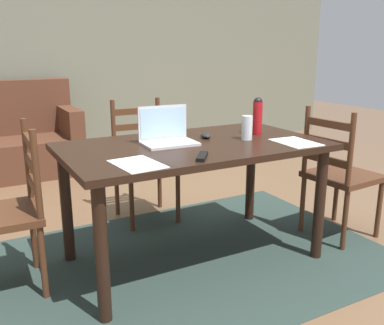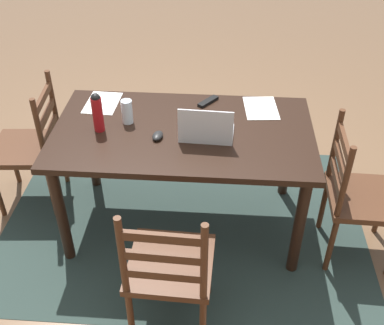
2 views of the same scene
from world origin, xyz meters
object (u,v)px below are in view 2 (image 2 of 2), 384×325
Objects in this scene: dining_table at (183,143)px; chair_right_near at (30,147)px; tv_remote at (208,101)px; water_bottle at (97,112)px; chair_far_head at (169,268)px; laptop at (206,130)px; chair_left_far at (359,196)px; drinking_glass at (127,112)px; computer_mouse at (158,136)px.

dining_table is 1.13m from chair_right_near.
water_bottle is at bearing -112.25° from tv_remote.
chair_far_head is 0.84m from laptop.
chair_left_far is (-2.18, 0.37, 0.00)m from chair_right_near.
chair_left_far is 1.02m from laptop.
tv_remote is (0.95, -0.52, 0.32)m from chair_left_far.
dining_table is 0.38m from tv_remote.
chair_far_head is 1.22m from tv_remote.
chair_left_far is at bearing 170.40° from drinking_glass.
computer_mouse is (0.14, 0.10, 0.11)m from dining_table.
dining_table is 0.23m from laptop.
chair_right_near and chair_far_head have the same top height.
computer_mouse is 0.59× the size of tv_remote.
chair_far_head is 1.27m from chair_left_far.
chair_left_far is 5.59× the size of tv_remote.
laptop is 2.15× the size of drinking_glass.
chair_left_far is at bearing 8.51° from tv_remote.
computer_mouse is at bearing -85.14° from tv_remote.
computer_mouse is (1.23, -0.08, 0.33)m from chair_left_far.
chair_far_head is at bearing 111.54° from drinking_glass.
laptop is at bearing 150.80° from dining_table.
tv_remote is (0.01, -0.42, -0.05)m from laptop.
tv_remote is at bearing -28.81° from chair_left_far.
dining_table is 4.86× the size of laptop.
dining_table is 0.40m from drinking_glass.
water_bottle is at bearing -3.83° from laptop.
tv_remote is at bearing -149.58° from water_bottle.
laptop reaches higher than drinking_glass.
water_bottle is 0.39m from computer_mouse.
chair_far_head is 3.78× the size of water_bottle.
laptop is 0.66m from water_bottle.
computer_mouse is at bearing 141.89° from drinking_glass.
chair_far_head is at bearing 89.89° from dining_table.
chair_far_head reaches higher than dining_table.
chair_right_near is (1.09, -0.18, -0.22)m from dining_table.
chair_left_far is 2.88× the size of laptop.
laptop is at bearing -5.98° from chair_left_far.
drinking_glass is 0.27m from computer_mouse.
water_bottle is at bearing 159.03° from chair_right_near.
dining_table is 10.43× the size of drinking_glass.
tv_remote is at bearing -114.15° from computer_mouse.
chair_left_far is at bearing -175.40° from computer_mouse.
water_bottle reaches higher than laptop.
chair_far_head is 1.00× the size of chair_left_far.
computer_mouse is (0.29, 0.02, -0.04)m from laptop.
dining_table is 1.69× the size of chair_right_near.
laptop is 0.43m from tv_remote.
drinking_glass is at bearing -16.23° from laptop.
computer_mouse is at bearing 35.02° from dining_table.
tv_remote is at bearing -96.85° from chair_far_head.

